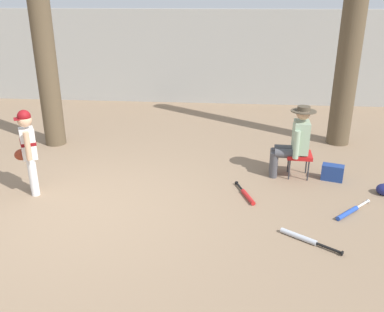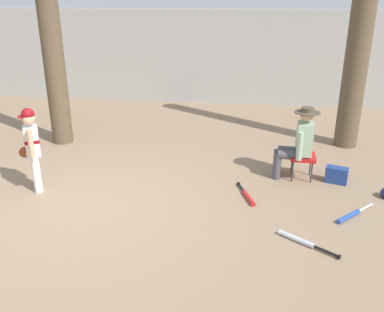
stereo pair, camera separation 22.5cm
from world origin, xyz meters
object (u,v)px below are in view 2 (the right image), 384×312
(bat_aluminum_silver, at_px, (301,241))
(young_ballplayer, at_px, (32,144))
(bat_blue_youth, at_px, (351,215))
(seated_spectator, at_px, (298,141))
(bat_red_barrel, at_px, (247,196))
(tree_behind_spectator, at_px, (360,36))
(handbag_beside_stool, at_px, (336,175))
(folding_stool, at_px, (303,158))

(bat_aluminum_silver, bearing_deg, young_ballplayer, 165.79)
(young_ballplayer, bearing_deg, bat_blue_youth, -3.06)
(seated_spectator, bearing_deg, bat_red_barrel, -131.75)
(tree_behind_spectator, xyz_separation_m, bat_red_barrel, (-1.93, -2.64, -2.10))
(tree_behind_spectator, xyz_separation_m, handbag_beside_stool, (-0.52, -1.88, -2.00))
(young_ballplayer, bearing_deg, bat_red_barrel, 2.31)
(folding_stool, height_order, bat_aluminum_silver, folding_stool)
(folding_stool, distance_m, seated_spectator, 0.29)
(tree_behind_spectator, height_order, young_ballplayer, tree_behind_spectator)
(bat_blue_youth, distance_m, bat_red_barrel, 1.46)
(young_ballplayer, distance_m, bat_aluminum_silver, 4.08)
(tree_behind_spectator, xyz_separation_m, bat_aluminum_silver, (-1.27, -3.76, -2.10))
(seated_spectator, height_order, handbag_beside_stool, seated_spectator)
(bat_aluminum_silver, bearing_deg, bat_red_barrel, 120.50)
(bat_aluminum_silver, bearing_deg, handbag_beside_stool, 68.14)
(tree_behind_spectator, relative_size, bat_aluminum_silver, 7.31)
(folding_stool, relative_size, bat_aluminum_silver, 0.61)
(bat_aluminum_silver, bearing_deg, folding_stool, 83.96)
(folding_stool, xyz_separation_m, bat_aluminum_silver, (-0.21, -1.97, -0.33))
(bat_aluminum_silver, xyz_separation_m, bat_red_barrel, (-0.66, 1.12, 0.00))
(seated_spectator, height_order, bat_red_barrel, seated_spectator)
(folding_stool, xyz_separation_m, bat_blue_youth, (0.54, -1.23, -0.33))
(folding_stool, xyz_separation_m, handbag_beside_stool, (0.54, -0.10, -0.23))
(seated_spectator, distance_m, handbag_beside_stool, 0.83)
(seated_spectator, relative_size, bat_aluminum_silver, 1.74)
(folding_stool, bearing_deg, bat_aluminum_silver, -96.04)
(folding_stool, height_order, handbag_beside_stool, folding_stool)
(folding_stool, bearing_deg, tree_behind_spectator, 59.23)
(folding_stool, relative_size, handbag_beside_stool, 1.25)
(tree_behind_spectator, height_order, bat_aluminum_silver, tree_behind_spectator)
(young_ballplayer, xyz_separation_m, bat_red_barrel, (3.24, 0.13, -0.71))
(young_ballplayer, xyz_separation_m, folding_stool, (4.11, 0.99, -0.38))
(tree_behind_spectator, height_order, folding_stool, tree_behind_spectator)
(seated_spectator, relative_size, handbag_beside_stool, 3.53)
(seated_spectator, distance_m, bat_aluminum_silver, 2.07)
(bat_red_barrel, bearing_deg, bat_aluminum_silver, -59.50)
(handbag_beside_stool, bearing_deg, bat_red_barrel, -151.78)
(young_ballplayer, height_order, handbag_beside_stool, young_ballplayer)
(tree_behind_spectator, bearing_deg, folding_stool, -120.77)
(tree_behind_spectator, distance_m, bat_aluminum_silver, 4.49)
(tree_behind_spectator, distance_m, handbag_beside_stool, 2.80)
(young_ballplayer, height_order, bat_blue_youth, young_ballplayer)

